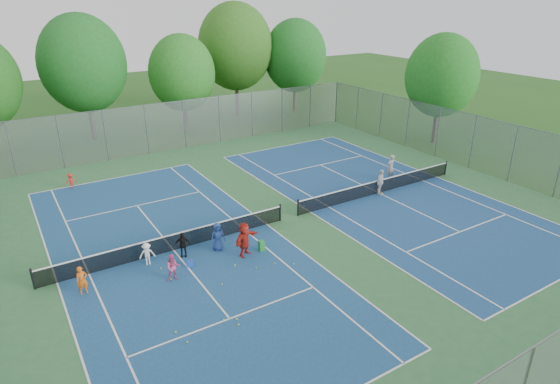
{
  "coord_description": "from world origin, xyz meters",
  "views": [
    {
      "loc": [
        -13.37,
        -20.4,
        12.03
      ],
      "look_at": [
        0.0,
        1.0,
        1.3
      ],
      "focal_mm": 30.0,
      "sensor_mm": 36.0,
      "label": 1
    }
  ],
  "objects_px": {
    "ball_crate": "(190,263)",
    "ball_hopper": "(261,246)",
    "net_left": "(173,243)",
    "instructor": "(391,167)",
    "net_right": "(379,187)"
  },
  "relations": [
    {
      "from": "net_right",
      "to": "instructor",
      "type": "height_order",
      "value": "instructor"
    },
    {
      "from": "ball_crate",
      "to": "instructor",
      "type": "distance_m",
      "value": 16.46
    },
    {
      "from": "ball_crate",
      "to": "ball_hopper",
      "type": "relative_size",
      "value": 0.56
    },
    {
      "from": "net_right",
      "to": "ball_crate",
      "type": "xyz_separation_m",
      "value": [
        -13.84,
        -1.8,
        -0.32
      ]
    },
    {
      "from": "net_left",
      "to": "ball_hopper",
      "type": "xyz_separation_m",
      "value": [
        3.79,
        -2.37,
        -0.18
      ]
    },
    {
      "from": "ball_crate",
      "to": "net_left",
      "type": "bearing_deg",
      "value": 94.95
    },
    {
      "from": "net_left",
      "to": "net_right",
      "type": "height_order",
      "value": "same"
    },
    {
      "from": "net_right",
      "to": "instructor",
      "type": "distance_m",
      "value": 2.71
    },
    {
      "from": "ball_hopper",
      "to": "instructor",
      "type": "relative_size",
      "value": 0.3
    },
    {
      "from": "net_left",
      "to": "ball_hopper",
      "type": "relative_size",
      "value": 23.37
    },
    {
      "from": "ball_crate",
      "to": "instructor",
      "type": "height_order",
      "value": "instructor"
    },
    {
      "from": "net_left",
      "to": "instructor",
      "type": "bearing_deg",
      "value": 4.85
    },
    {
      "from": "ball_hopper",
      "to": "net_right",
      "type": "bearing_deg",
      "value": 13.05
    },
    {
      "from": "net_right",
      "to": "ball_crate",
      "type": "bearing_deg",
      "value": -172.61
    },
    {
      "from": "ball_crate",
      "to": "net_right",
      "type": "bearing_deg",
      "value": 7.39
    }
  ]
}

